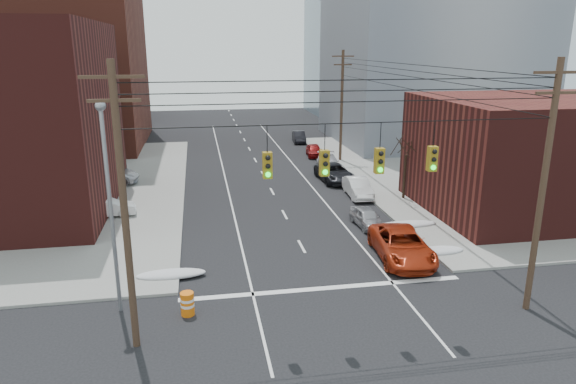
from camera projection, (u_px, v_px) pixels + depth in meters
name	position (u px, v px, depth m)	size (l,w,h in m)	color
ground	(367.00, 368.00, 18.89)	(160.00, 160.00, 0.00)	black
sidewalk_ne	(547.00, 169.00, 48.95)	(40.00, 40.00, 0.15)	gray
building_brick_tall	(23.00, 11.00, 56.15)	(24.00, 20.00, 30.00)	maroon
building_brick_far	(68.00, 80.00, 82.90)	(22.00, 18.00, 12.00)	#471815
building_office	(430.00, 36.00, 60.77)	(22.00, 20.00, 25.00)	gray
building_glass	(373.00, 48.00, 86.13)	(20.00, 18.00, 22.00)	gray
building_storefront	(542.00, 155.00, 35.95)	(16.00, 12.00, 8.00)	#471815
utility_pole_left	(124.00, 206.00, 18.70)	(2.20, 0.28, 11.00)	#473323
utility_pole_right	(543.00, 185.00, 21.56)	(2.20, 0.28, 11.00)	#473323
utility_pole_far	(342.00, 104.00, 50.89)	(2.20, 0.28, 11.00)	#473323
traffic_signals	(352.00, 160.00, 19.74)	(17.00, 0.42, 2.02)	black
street_light	(109.00, 192.00, 21.44)	(0.44, 0.44, 9.32)	gray
bare_tree	(405.00, 170.00, 38.78)	(2.09, 2.20, 4.93)	black
snow_nw	(171.00, 274.00, 26.10)	(3.50, 1.08, 0.42)	silver
snow_ne	(438.00, 251.00, 29.06)	(3.00, 1.08, 0.42)	silver
snow_east_far	(407.00, 225.00, 33.32)	(4.00, 1.08, 0.42)	silver
red_pickup	(402.00, 245.00, 28.31)	(2.70, 5.85, 1.62)	#9C260E
parked_car_a	(367.00, 217.00, 33.46)	(1.44, 3.57, 1.22)	#A3A2A7
parked_car_b	(358.00, 187.00, 40.02)	(1.56, 4.48, 1.47)	white
parked_car_c	(334.00, 173.00, 44.63)	(2.48, 5.37, 1.49)	black
parked_car_d	(328.00, 163.00, 48.61)	(1.96, 4.81, 1.40)	#B2B2B7
parked_car_e	(314.00, 150.00, 54.56)	(1.54, 3.83, 1.30)	maroon
parked_car_f	(299.00, 137.00, 62.46)	(1.41, 4.04, 1.33)	black
lot_car_a	(107.00, 208.00, 34.93)	(1.34, 3.84, 1.26)	silver
lot_car_b	(104.00, 175.00, 42.91)	(2.60, 5.63, 1.56)	silver
lot_car_c	(57.00, 183.00, 40.40)	(2.22, 5.46, 1.58)	black
lot_car_d	(65.00, 182.00, 41.40)	(1.61, 3.99, 1.36)	#B9B8BE
construction_barrel	(187.00, 303.00, 22.45)	(0.79, 0.79, 1.06)	orange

